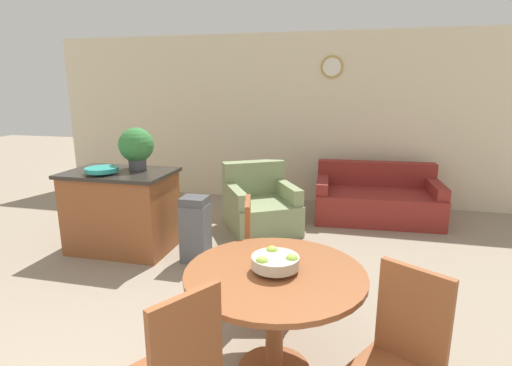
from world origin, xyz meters
The scene contains 11 objects.
wall_back centered at (0.00, 5.43, 1.35)m, with size 8.00×0.09×2.70m.
dining_table centered at (0.70, 1.17, 0.58)m, with size 1.15×1.15×0.74m.
dining_chair_near_right centered at (1.42, 0.81, 0.52)m, with size 0.58×0.58×0.97m.
dining_chair_far_side centered at (0.43, 1.93, 0.52)m, with size 0.51×0.51×0.97m.
fruit_bowl centered at (0.69, 1.17, 0.81)m, with size 0.30×0.30×0.13m.
kitchen_island centered at (-1.43, 2.84, 0.47)m, with size 1.20×0.79×0.94m.
teal_bowl centered at (-1.53, 2.67, 0.98)m, with size 0.36×0.36×0.07m.
potted_plant centered at (-1.29, 3.01, 1.20)m, with size 0.40×0.40×0.48m.
trash_bin centered at (-0.48, 2.72, 0.36)m, with size 0.28×0.26×0.73m.
couch centered at (1.51, 4.71, 0.27)m, with size 1.76×1.07×0.78m.
armchair centered at (-0.03, 3.91, 0.29)m, with size 1.21×1.24×0.86m.
Camera 1 is at (1.12, -1.10, 1.87)m, focal length 28.00 mm.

